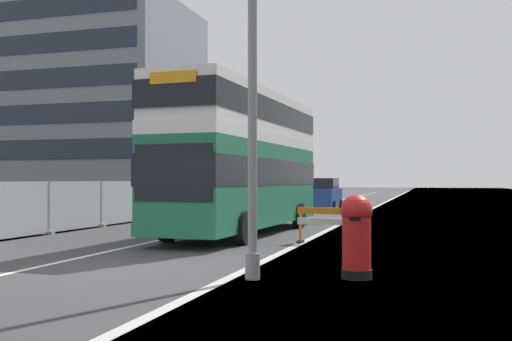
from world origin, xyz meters
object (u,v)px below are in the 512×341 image
Objects in this scene: roadworks_barrier at (325,221)px; lamppost_foreground at (253,51)px; red_pillar_postbox at (357,232)px; car_receding_mid at (297,192)px; car_oncoming_near at (324,194)px; car_receding_far at (321,190)px; double_decker_bus at (243,159)px.

lamppost_foreground is at bearing -92.19° from roadworks_barrier.
roadworks_barrier is at bearing 87.81° from lamppost_foreground.
car_receding_mid is at bearing 104.60° from red_pillar_postbox.
car_receding_far reaches higher than car_oncoming_near.
roadworks_barrier is at bearing 105.72° from red_pillar_postbox.
double_decker_bus is 9.87m from red_pillar_postbox.
double_decker_bus is 26.22m from car_receding_mid.
car_receding_mid is at bearing 98.55° from double_decker_bus.
car_receding_far is (-6.94, 37.30, 0.29)m from roadworks_barrier.
car_receding_mid is (-8.91, 34.19, 0.05)m from red_pillar_postbox.
roadworks_barrier is at bearing -79.46° from car_receding_far.
lamppost_foreground is 4.06m from red_pillar_postbox.
double_decker_bus is at bearing 121.11° from red_pillar_postbox.
car_oncoming_near is at bearing 91.26° from double_decker_bus.
car_receding_far reaches higher than roadworks_barrier.
car_receding_mid is (-7.00, 34.86, -3.47)m from lamppost_foreground.
car_receding_far is (-6.69, 43.87, -3.45)m from lamppost_foreground.
car_receding_mid is at bearing -91.95° from car_receding_far.
red_pillar_postbox is (5.02, -8.31, -1.76)m from double_decker_bus.
double_decker_bus is 18.74m from car_oncoming_near.
double_decker_bus reaches higher than car_receding_far.
lamppost_foreground reaches higher than red_pillar_postbox.
car_receding_mid is (-7.25, 28.29, 0.27)m from roadworks_barrier.
red_pillar_postbox is at bearing 19.16° from lamppost_foreground.
car_receding_far reaches higher than car_receding_mid.
double_decker_bus reaches higher than red_pillar_postbox.
red_pillar_postbox is 44.05m from car_receding_far.
car_oncoming_near is at bearing 100.14° from roadworks_barrier.
car_receding_mid is at bearing 101.35° from lamppost_foreground.
red_pillar_postbox reaches higher than roadworks_barrier.
car_oncoming_near reaches higher than red_pillar_postbox.
car_oncoming_near is at bearing 97.26° from lamppost_foreground.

